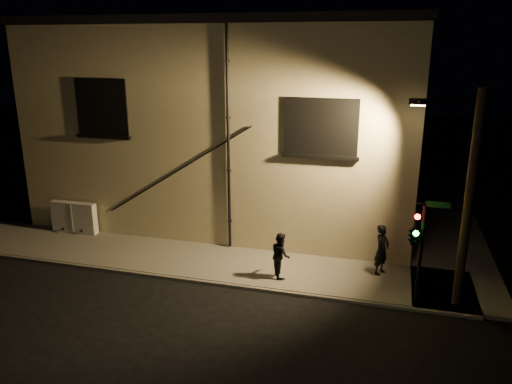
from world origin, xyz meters
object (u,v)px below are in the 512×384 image
(traffic_signal, at_px, (415,235))
(pedestrian_a, at_px, (382,250))
(streetlamp_pole, at_px, (465,195))
(utility_cabinet, at_px, (74,217))
(pedestrian_b, at_px, (281,255))

(traffic_signal, bearing_deg, pedestrian_a, 118.65)
(pedestrian_a, xyz_separation_m, streetlamp_pole, (2.22, -1.42, 2.57))
(utility_cabinet, bearing_deg, streetlamp_pole, -7.86)
(pedestrian_b, relative_size, streetlamp_pole, 0.24)
(utility_cabinet, height_order, pedestrian_b, pedestrian_b)
(pedestrian_b, xyz_separation_m, traffic_signal, (4.24, -0.59, 1.38))
(streetlamp_pole, bearing_deg, utility_cabinet, 172.14)
(traffic_signal, relative_size, streetlamp_pole, 0.49)
(utility_cabinet, xyz_separation_m, streetlamp_pole, (14.79, -2.04, 2.79))
(pedestrian_b, distance_m, traffic_signal, 4.50)
(pedestrian_a, xyz_separation_m, pedestrian_b, (-3.30, -1.13, -0.10))
(traffic_signal, distance_m, streetlamp_pole, 1.84)
(pedestrian_a, bearing_deg, pedestrian_b, 138.00)
(utility_cabinet, xyz_separation_m, pedestrian_a, (12.57, -0.62, 0.23))
(utility_cabinet, distance_m, traffic_signal, 13.80)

